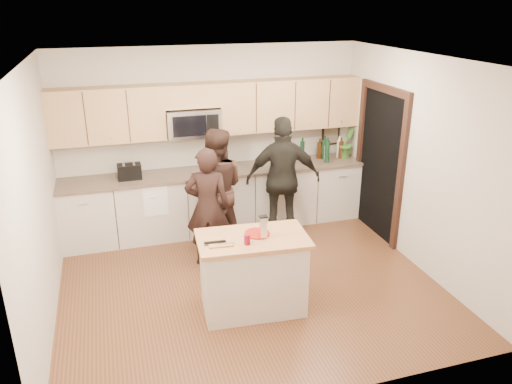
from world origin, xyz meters
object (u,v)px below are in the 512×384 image
object	(u,v)px
toaster	(129,172)
woman_center	(216,189)
woman_right	(283,179)
island	(253,273)
woman_left	(208,207)

from	to	relation	value
toaster	woman_center	world-z (taller)	woman_center
woman_center	woman_right	xyz separation A→B (m)	(0.98, 0.00, 0.05)
island	toaster	distance (m)	2.54
island	woman_center	xyz separation A→B (m)	(-0.04, 1.64, 0.40)
toaster	woman_center	size ratio (longest dim) A/B	0.19
woman_left	woman_right	bearing A→B (deg)	-143.89
island	woman_center	distance (m)	1.69
toaster	woman_right	xyz separation A→B (m)	(2.09, -0.54, -0.14)
island	woman_left	xyz separation A→B (m)	(-0.25, 1.19, 0.34)
woman_center	woman_right	distance (m)	0.99
toaster	woman_left	world-z (taller)	woman_left
island	toaster	bearing A→B (deg)	122.15
woman_right	island	bearing A→B (deg)	71.94
woman_center	woman_right	size ratio (longest dim) A/B	0.95
island	woman_right	world-z (taller)	woman_right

